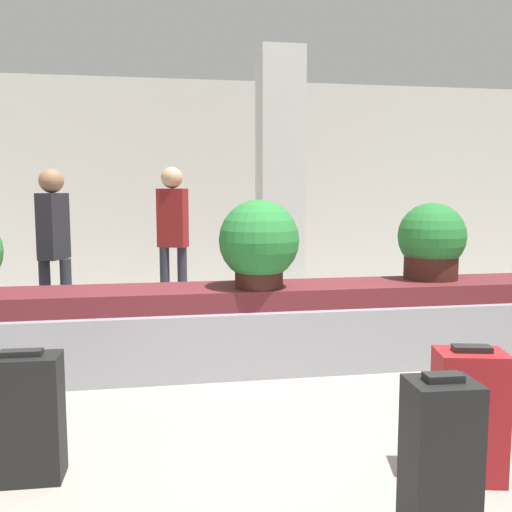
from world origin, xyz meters
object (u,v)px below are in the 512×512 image
object	(u,v)px
potted_plant_0	(432,242)
suitcase_2	(24,418)
suitcase_3	(440,470)
traveler_1	(54,239)
potted_plant_2	(259,244)
suitcase_0	(469,415)
pillar	(280,181)
traveler_0	(173,228)

from	to	relation	value
potted_plant_0	suitcase_2	bearing A→B (deg)	-150.01
suitcase_3	traveler_1	size ratio (longest dim) A/B	0.46
potted_plant_2	traveler_1	distance (m)	2.21
suitcase_0	potted_plant_2	distance (m)	2.22
suitcase_2	potted_plant_2	world-z (taller)	potted_plant_2
pillar	suitcase_3	world-z (taller)	pillar
suitcase_2	potted_plant_2	bearing A→B (deg)	48.25
suitcase_2	potted_plant_0	bearing A→B (deg)	31.58
suitcase_0	potted_plant_2	xyz separation A→B (m)	(-0.75, 1.96, 0.71)
suitcase_3	traveler_1	xyz separation A→B (m)	(-2.10, 3.80, 0.64)
potted_plant_2	traveler_0	distance (m)	2.11
traveler_0	potted_plant_0	bearing A→B (deg)	166.42
potted_plant_0	traveler_0	world-z (taller)	traveler_0
pillar	suitcase_3	xyz separation A→B (m)	(-0.41, -5.00, -1.23)
potted_plant_0	suitcase_3	bearing A→B (deg)	-115.80
potted_plant_0	traveler_1	size ratio (longest dim) A/B	0.40
traveler_1	pillar	bearing A→B (deg)	-42.79
potted_plant_0	pillar	bearing A→B (deg)	112.06
traveler_0	pillar	bearing A→B (deg)	-136.43
suitcase_0	traveler_1	bearing A→B (deg)	141.02
pillar	potted_plant_0	bearing A→B (deg)	-67.94
potted_plant_0	traveler_1	xyz separation A→B (m)	(-3.43, 1.05, -0.01)
traveler_1	suitcase_3	bearing A→B (deg)	-129.33
pillar	suitcase_0	distance (m)	4.60
potted_plant_0	potted_plant_2	bearing A→B (deg)	-172.72
suitcase_0	suitcase_3	distance (m)	0.74
potted_plant_2	traveler_0	xyz separation A→B (m)	(-0.64, 2.01, 0.00)
suitcase_2	traveler_0	distance (m)	3.77
suitcase_3	potted_plant_2	distance (m)	2.64
pillar	traveler_1	distance (m)	2.85
suitcase_0	suitcase_2	bearing A→B (deg)	-176.92
suitcase_2	traveler_0	bearing A→B (deg)	78.20
pillar	suitcase_3	size ratio (longest dim) A/B	4.14
potted_plant_0	traveler_0	bearing A→B (deg)	141.30
potted_plant_0	traveler_0	xyz separation A→B (m)	(-2.25, 1.81, 0.03)
pillar	traveler_0	xyz separation A→B (m)	(-1.34, -0.45, -0.55)
suitcase_2	traveler_1	bearing A→B (deg)	97.92
suitcase_2	traveler_0	size ratio (longest dim) A/B	0.39
suitcase_3	potted_plant_0	distance (m)	3.12
potted_plant_2	suitcase_0	bearing A→B (deg)	-69.20
suitcase_2	suitcase_3	size ratio (longest dim) A/B	0.89
suitcase_0	potted_plant_0	bearing A→B (deg)	80.81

